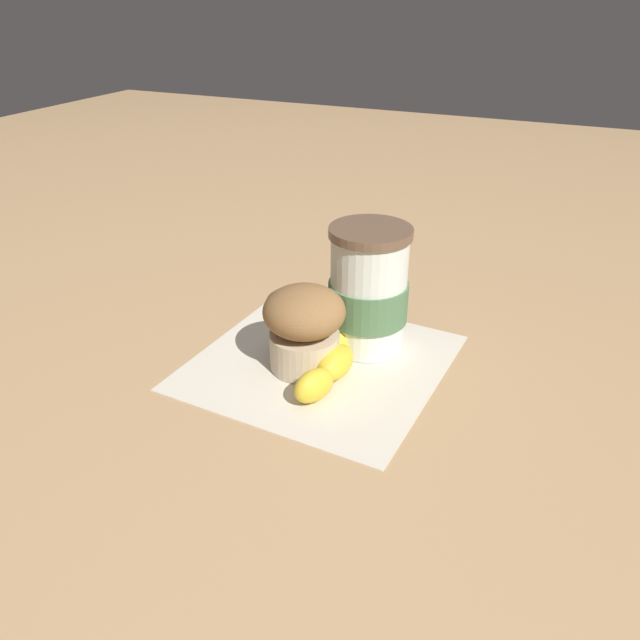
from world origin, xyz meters
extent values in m
plane|color=tan|center=(0.00, 0.00, 0.00)|extent=(3.00, 3.00, 0.00)
cube|color=beige|center=(0.00, 0.00, 0.00)|extent=(0.28, 0.28, 0.00)
cylinder|color=silver|center=(-0.06, 0.03, 0.07)|extent=(0.09, 0.09, 0.13)
cylinder|color=brown|center=(-0.06, 0.03, 0.14)|extent=(0.09, 0.09, 0.01)
cylinder|color=#4C754C|center=(-0.06, 0.03, 0.06)|extent=(0.09, 0.09, 0.05)
cylinder|color=beige|center=(0.01, -0.01, 0.02)|extent=(0.08, 0.08, 0.04)
ellipsoid|color=olive|center=(0.01, -0.01, 0.07)|extent=(0.09, 0.09, 0.05)
ellipsoid|color=gold|center=(0.07, 0.02, 0.02)|extent=(0.06, 0.04, 0.03)
ellipsoid|color=gold|center=(0.02, 0.03, 0.02)|extent=(0.06, 0.04, 0.03)
ellipsoid|color=gold|center=(-0.03, 0.01, 0.02)|extent=(0.05, 0.04, 0.03)
camera|label=1|loc=(0.54, 0.24, 0.38)|focal=35.00mm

